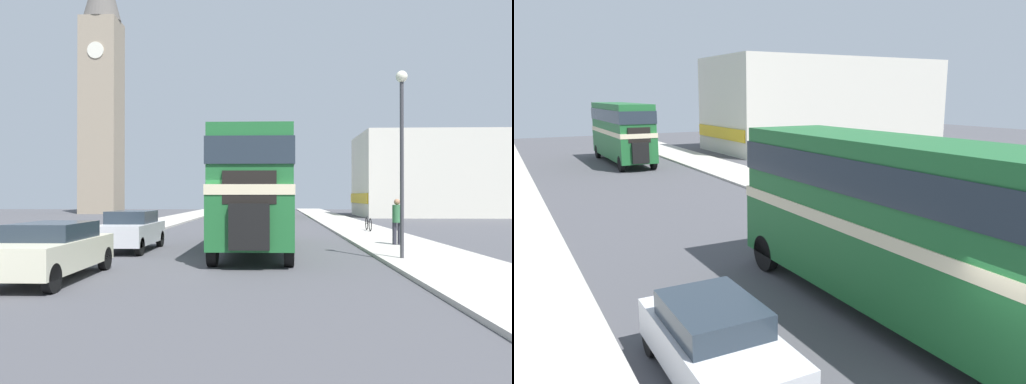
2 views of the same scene
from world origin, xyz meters
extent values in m
cube|color=#1E602D|center=(0.97, 3.99, 1.30)|extent=(2.50, 10.50, 1.60)
cube|color=beige|center=(0.97, 3.99, 2.24)|extent=(2.53, 10.55, 0.29)
cube|color=#1E602D|center=(0.97, 3.99, 3.25)|extent=(2.45, 10.29, 1.74)
cube|color=#232D38|center=(0.97, 3.99, 3.34)|extent=(2.53, 10.39, 0.78)
cylinder|color=black|center=(-0.14, 8.30, 0.52)|extent=(0.28, 1.05, 1.05)
cylinder|color=black|center=(2.09, 8.30, 0.52)|extent=(0.28, 1.05, 1.05)
cube|color=#1E602D|center=(1.53, 33.50, 1.35)|extent=(2.44, 9.95, 1.71)
cube|color=beige|center=(1.53, 33.50, 2.37)|extent=(2.46, 10.00, 0.31)
cube|color=#1E602D|center=(1.53, 33.50, 3.46)|extent=(2.39, 9.75, 1.87)
cube|color=#232D38|center=(1.53, 33.50, 3.55)|extent=(2.46, 9.85, 0.84)
cube|color=black|center=(1.53, 28.43, 1.27)|extent=(1.10, 0.20, 1.37)
cube|color=black|center=(1.53, 28.57, 2.43)|extent=(1.46, 0.12, 1.00)
cylinder|color=black|center=(0.45, 29.37, 0.52)|extent=(0.28, 1.05, 1.05)
cylinder|color=black|center=(2.60, 29.37, 0.52)|extent=(0.28, 1.05, 1.05)
cylinder|color=black|center=(0.45, 37.54, 0.52)|extent=(0.28, 1.05, 1.05)
cylinder|color=black|center=(2.60, 37.54, 0.52)|extent=(0.28, 1.05, 1.05)
cube|color=silver|center=(-3.72, 3.59, 0.66)|extent=(1.71, 3.98, 0.75)
cube|color=#232D38|center=(-3.72, 3.75, 1.26)|extent=(1.50, 2.07, 0.46)
cylinder|color=black|center=(-4.47, 5.14, 0.32)|extent=(0.20, 0.64, 0.64)
cylinder|color=black|center=(-2.96, 5.14, 0.32)|extent=(0.20, 0.64, 0.64)
cylinder|color=#282833|center=(6.45, 5.06, 0.56)|extent=(0.17, 0.17, 0.88)
cylinder|color=#282833|center=(6.65, 5.06, 0.56)|extent=(0.17, 0.17, 0.88)
cylinder|color=#336B42|center=(6.55, 5.06, 1.35)|extent=(0.37, 0.37, 0.70)
sphere|color=#9E7051|center=(6.55, 5.06, 1.82)|extent=(0.24, 0.24, 0.24)
torus|color=black|center=(6.92, 12.50, 0.48)|extent=(0.05, 0.71, 0.71)
torus|color=black|center=(6.92, 13.55, 0.48)|extent=(0.05, 0.71, 0.71)
cylinder|color=black|center=(6.92, 13.02, 0.62)|extent=(0.04, 1.06, 0.34)
cylinder|color=black|center=(6.92, 13.40, 0.69)|extent=(0.04, 0.04, 0.43)
cube|color=beige|center=(20.93, 35.38, 4.10)|extent=(21.37, 9.97, 8.21)
cube|color=gold|center=(10.19, 35.38, 1.81)|extent=(0.12, 9.47, 0.98)
camera|label=1|loc=(1.64, -14.93, 2.07)|focal=35.00mm
camera|label=2|loc=(-6.83, -3.97, 5.11)|focal=35.00mm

